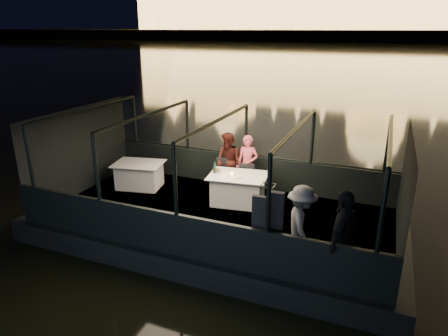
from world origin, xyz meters
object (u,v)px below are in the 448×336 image
at_px(person_man_maroon, 228,163).
at_px(wine_bottle, 215,168).
at_px(dining_table_central, 238,189).
at_px(chair_port_left, 221,175).
at_px(coat_stand, 266,224).
at_px(passenger_dark, 343,238).
at_px(chair_port_right, 244,181).
at_px(dining_table_aft, 139,174).
at_px(person_woman_coral, 247,166).
at_px(passenger_stripe, 301,221).

bearing_deg(person_man_maroon, wine_bottle, -68.43).
bearing_deg(dining_table_central, chair_port_left, 139.83).
bearing_deg(wine_bottle, coat_stand, -49.52).
bearing_deg(passenger_dark, person_man_maroon, -119.03).
bearing_deg(passenger_dark, chair_port_left, -116.03).
bearing_deg(chair_port_right, dining_table_aft, 178.83).
xyz_separation_m(person_woman_coral, person_man_maroon, (-0.55, 0.00, 0.00)).
bearing_deg(chair_port_left, dining_table_central, -59.00).
xyz_separation_m(dining_table_central, chair_port_left, (-0.71, 0.60, 0.06)).
xyz_separation_m(chair_port_left, coat_stand, (2.19, -3.13, 0.45)).
xyz_separation_m(chair_port_right, wine_bottle, (-0.62, -0.54, 0.47)).
distance_m(dining_table_central, chair_port_right, 0.46).
xyz_separation_m(dining_table_aft, chair_port_left, (2.23, 0.61, 0.06)).
height_order(person_man_maroon, wine_bottle, person_man_maroon).
distance_m(chair_port_left, person_woman_coral, 0.77).
xyz_separation_m(chair_port_right, person_man_maroon, (-0.60, 0.36, 0.30)).
xyz_separation_m(dining_table_central, dining_table_aft, (-2.94, -0.01, 0.00)).
height_order(chair_port_right, wine_bottle, wine_bottle).
bearing_deg(dining_table_central, wine_bottle, -171.71).
height_order(dining_table_central, passenger_stripe, passenger_stripe).
height_order(coat_stand, passenger_stripe, coat_stand).
xyz_separation_m(dining_table_aft, wine_bottle, (2.34, -0.07, 0.53)).
bearing_deg(passenger_stripe, wine_bottle, 29.43).
bearing_deg(passenger_stripe, chair_port_left, 22.13).
bearing_deg(coat_stand, person_woman_coral, 114.38).
distance_m(dining_table_aft, coat_stand, 5.12).
bearing_deg(coat_stand, wine_bottle, 130.48).
xyz_separation_m(chair_port_left, chair_port_right, (0.73, -0.15, 0.00)).
xyz_separation_m(dining_table_central, passenger_dark, (2.82, -2.43, 0.47)).
bearing_deg(dining_table_aft, wine_bottle, -1.84).
relative_size(dining_table_central, dining_table_aft, 1.08).
distance_m(chair_port_right, person_man_maroon, 0.76).
bearing_deg(chair_port_right, person_man_maroon, 138.82).
relative_size(dining_table_central, person_woman_coral, 0.91).
height_order(person_man_maroon, passenger_dark, passenger_dark).
height_order(coat_stand, person_woman_coral, coat_stand).
height_order(dining_table_central, chair_port_right, chair_port_right).
distance_m(dining_table_aft, passenger_stripe, 5.38).
xyz_separation_m(coat_stand, person_woman_coral, (-1.51, 3.34, -0.15)).
bearing_deg(coat_stand, passenger_stripe, 41.88).
height_order(chair_port_left, person_woman_coral, person_woman_coral).
bearing_deg(person_woman_coral, coat_stand, -67.00).
relative_size(coat_stand, passenger_dark, 0.98).
height_order(dining_table_aft, chair_port_left, chair_port_left).
bearing_deg(chair_port_right, wine_bottle, -149.08).
bearing_deg(person_woman_coral, person_man_maroon, 178.29).
xyz_separation_m(chair_port_right, person_woman_coral, (-0.05, 0.36, 0.30)).
bearing_deg(chair_port_right, chair_port_left, 158.47).
relative_size(person_woman_coral, wine_bottle, 4.86).
relative_size(passenger_stripe, passenger_dark, 0.89).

